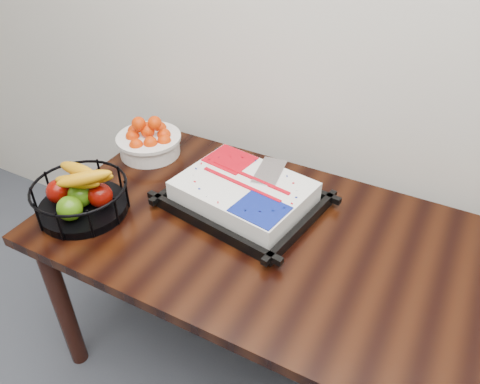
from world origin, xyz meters
The scene contains 4 objects.
table centered at (0.00, 2.00, 0.66)m, with size 1.80×0.90×0.75m.
cake_tray centered at (-0.25, 2.10, 0.80)m, with size 0.58×0.49×0.11m.
tangerine_bowl centered at (-0.78, 2.23, 0.83)m, with size 0.28×0.28×0.17m.
fruit_basket centered at (-0.75, 1.79, 0.82)m, with size 0.34×0.34×0.18m.
Camera 1 is at (0.38, 0.88, 1.83)m, focal length 35.00 mm.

